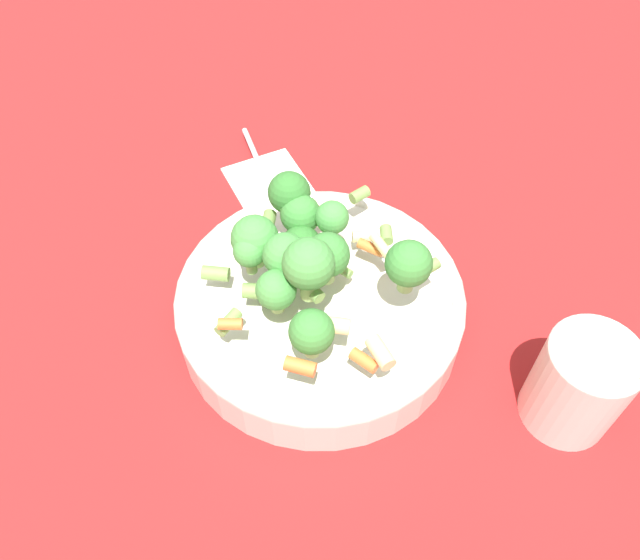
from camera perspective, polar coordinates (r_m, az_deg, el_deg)
ground_plane at (r=0.64m, az=-0.00°, el=-3.79°), size 3.00×3.00×0.00m
bowl at (r=0.62m, az=-0.00°, el=-2.27°), size 0.28×0.28×0.05m
pasta_salad at (r=0.56m, az=-1.36°, el=2.50°), size 0.22×0.24×0.10m
cup at (r=0.59m, az=22.62°, el=-8.70°), size 0.08×0.08×0.10m
napkin at (r=0.77m, az=-4.16°, el=8.08°), size 0.16×0.16×0.01m
spoon at (r=0.77m, az=-4.83°, el=8.79°), size 0.11×0.14×0.01m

